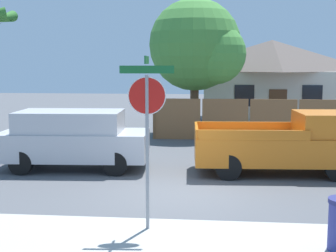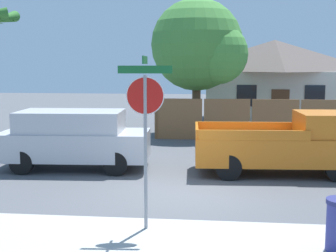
{
  "view_description": "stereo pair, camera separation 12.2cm",
  "coord_description": "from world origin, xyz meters",
  "views": [
    {
      "loc": [
        0.88,
        -11.51,
        3.26
      ],
      "look_at": [
        -0.34,
        0.97,
        1.6
      ],
      "focal_mm": 50.0,
      "sensor_mm": 36.0,
      "label": 1
    },
    {
      "loc": [
        1.0,
        -11.49,
        3.26
      ],
      "look_at": [
        -0.34,
        0.97,
        1.6
      ],
      "focal_mm": 50.0,
      "sensor_mm": 36.0,
      "label": 2
    }
  ],
  "objects": [
    {
      "name": "sidewalk_strip",
      "position": [
        0.0,
        -3.6,
        0.0
      ],
      "size": [
        36.0,
        3.2,
        0.01
      ],
      "color": "#A3A39E",
      "rests_on": "ground"
    },
    {
      "name": "wooden_fence",
      "position": [
        4.46,
        8.67,
        0.89
      ],
      "size": [
        12.42,
        0.12,
        1.88
      ],
      "color": "brown",
      "rests_on": "ground"
    },
    {
      "name": "stop_sign",
      "position": [
        -0.4,
        -2.59,
        2.35
      ],
      "size": [
        1.05,
        0.94,
        3.41
      ],
      "rotation": [
        0.0,
        0.0,
        0.07
      ],
      "color": "gray",
      "rests_on": "ground"
    },
    {
      "name": "oak_tree",
      "position": [
        0.19,
        10.33,
        4.05
      ],
      "size": [
        4.47,
        4.25,
        6.28
      ],
      "color": "brown",
      "rests_on": "ground"
    },
    {
      "name": "orange_pickup",
      "position": [
        3.04,
        2.52,
        0.89
      ],
      "size": [
        5.04,
        2.27,
        1.86
      ],
      "rotation": [
        0.0,
        0.0,
        0.06
      ],
      "color": "orange",
      "rests_on": "ground"
    },
    {
      "name": "red_suv",
      "position": [
        -3.45,
        2.5,
        0.99
      ],
      "size": [
        4.65,
        2.18,
        1.83
      ],
      "rotation": [
        0.0,
        0.0,
        0.06
      ],
      "color": "#B7B7BC",
      "rests_on": "ground"
    },
    {
      "name": "ground_plane",
      "position": [
        0.0,
        0.0,
        0.0
      ],
      "size": [
        80.0,
        80.0,
        0.0
      ],
      "primitive_type": "plane",
      "color": "#4C4F54"
    },
    {
      "name": "house",
      "position": [
        4.14,
        15.67,
        2.4
      ],
      "size": [
        8.13,
        6.5,
        4.62
      ],
      "color": "beige",
      "rests_on": "ground"
    }
  ]
}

